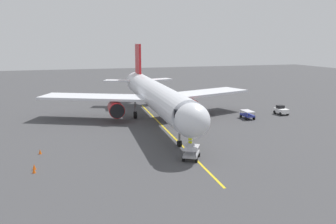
{
  "coord_description": "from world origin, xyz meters",
  "views": [
    {
      "loc": [
        12.62,
        51.51,
        11.9
      ],
      "look_at": [
        -0.93,
        8.71,
        3.0
      ],
      "focal_mm": 37.98,
      "sensor_mm": 36.0,
      "label": 1
    }
  ],
  "objects_px": {
    "safety_cone_nose_left": "(34,170)",
    "safety_cone_wing_port": "(34,167)",
    "baggage_cart_portside": "(191,153)",
    "tug_near_nose": "(281,110)",
    "ground_crew_marshaller": "(190,143)",
    "airplane": "(155,95)",
    "baggage_cart_rear_apron": "(247,115)",
    "safety_cone_nose_right": "(40,152)"
  },
  "relations": [
    {
      "from": "baggage_cart_portside",
      "to": "baggage_cart_rear_apron",
      "type": "bearing_deg",
      "value": -134.8
    },
    {
      "from": "tug_near_nose",
      "to": "safety_cone_wing_port",
      "type": "xyz_separation_m",
      "value": [
        37.88,
        15.25,
        -0.43
      ]
    },
    {
      "from": "airplane",
      "to": "safety_cone_nose_right",
      "type": "bearing_deg",
      "value": 36.43
    },
    {
      "from": "airplane",
      "to": "baggage_cart_portside",
      "type": "xyz_separation_m",
      "value": [
        1.2,
        18.4,
        -3.35
      ]
    },
    {
      "from": "airplane",
      "to": "safety_cone_wing_port",
      "type": "xyz_separation_m",
      "value": [
        16.52,
        16.76,
        -3.73
      ]
    },
    {
      "from": "safety_cone_nose_left",
      "to": "safety_cone_wing_port",
      "type": "xyz_separation_m",
      "value": [
        0.02,
        -0.97,
        0.0
      ]
    },
    {
      "from": "tug_near_nose",
      "to": "safety_cone_wing_port",
      "type": "bearing_deg",
      "value": 21.93
    },
    {
      "from": "ground_crew_marshaller",
      "to": "safety_cone_nose_right",
      "type": "relative_size",
      "value": 3.11
    },
    {
      "from": "baggage_cart_portside",
      "to": "safety_cone_nose_left",
      "type": "bearing_deg",
      "value": -2.49
    },
    {
      "from": "baggage_cart_rear_apron",
      "to": "safety_cone_nose_right",
      "type": "distance_m",
      "value": 31.83
    },
    {
      "from": "baggage_cart_rear_apron",
      "to": "baggage_cart_portside",
      "type": "bearing_deg",
      "value": 45.2
    },
    {
      "from": "baggage_cart_portside",
      "to": "safety_cone_nose_left",
      "type": "xyz_separation_m",
      "value": [
        15.3,
        -0.66,
        -0.38
      ]
    },
    {
      "from": "baggage_cart_portside",
      "to": "safety_cone_nose_right",
      "type": "bearing_deg",
      "value": -23.41
    },
    {
      "from": "ground_crew_marshaller",
      "to": "safety_cone_wing_port",
      "type": "relative_size",
      "value": 3.11
    },
    {
      "from": "ground_crew_marshaller",
      "to": "safety_cone_nose_left",
      "type": "xyz_separation_m",
      "value": [
        16.22,
        2.07,
        -0.61
      ]
    },
    {
      "from": "airplane",
      "to": "baggage_cart_rear_apron",
      "type": "xyz_separation_m",
      "value": [
        -14.32,
        2.77,
        -3.35
      ]
    },
    {
      "from": "baggage_cart_portside",
      "to": "tug_near_nose",
      "type": "bearing_deg",
      "value": -143.19
    },
    {
      "from": "baggage_cart_portside",
      "to": "safety_cone_wing_port",
      "type": "bearing_deg",
      "value": -6.09
    },
    {
      "from": "airplane",
      "to": "safety_cone_wing_port",
      "type": "relative_size",
      "value": 73.35
    },
    {
      "from": "tug_near_nose",
      "to": "safety_cone_nose_left",
      "type": "xyz_separation_m",
      "value": [
        37.86,
        16.22,
        -0.43
      ]
    },
    {
      "from": "safety_cone_nose_right",
      "to": "safety_cone_wing_port",
      "type": "distance_m",
      "value": 4.85
    },
    {
      "from": "baggage_cart_portside",
      "to": "safety_cone_nose_left",
      "type": "distance_m",
      "value": 15.31
    },
    {
      "from": "baggage_cart_portside",
      "to": "safety_cone_wing_port",
      "type": "height_order",
      "value": "baggage_cart_portside"
    },
    {
      "from": "safety_cone_nose_left",
      "to": "safety_cone_wing_port",
      "type": "height_order",
      "value": "same"
    },
    {
      "from": "airplane",
      "to": "safety_cone_nose_left",
      "type": "height_order",
      "value": "airplane"
    },
    {
      "from": "airplane",
      "to": "baggage_cart_portside",
      "type": "bearing_deg",
      "value": 86.26
    },
    {
      "from": "tug_near_nose",
      "to": "safety_cone_nose_left",
      "type": "distance_m",
      "value": 41.19
    },
    {
      "from": "tug_near_nose",
      "to": "baggage_cart_portside",
      "type": "xyz_separation_m",
      "value": [
        22.56,
        16.89,
        -0.05
      ]
    },
    {
      "from": "airplane",
      "to": "safety_cone_wing_port",
      "type": "height_order",
      "value": "airplane"
    },
    {
      "from": "safety_cone_nose_left",
      "to": "airplane",
      "type": "bearing_deg",
      "value": -132.93
    },
    {
      "from": "baggage_cart_rear_apron",
      "to": "safety_cone_nose_left",
      "type": "bearing_deg",
      "value": 25.91
    },
    {
      "from": "safety_cone_nose_left",
      "to": "safety_cone_nose_right",
      "type": "relative_size",
      "value": 1.0
    },
    {
      "from": "ground_crew_marshaller",
      "to": "safety_cone_nose_right",
      "type": "bearing_deg",
      "value": -13.26
    },
    {
      "from": "baggage_cart_portside",
      "to": "safety_cone_nose_right",
      "type": "distance_m",
      "value": 16.3
    },
    {
      "from": "ground_crew_marshaller",
      "to": "safety_cone_wing_port",
      "type": "distance_m",
      "value": 16.29
    },
    {
      "from": "baggage_cart_portside",
      "to": "safety_cone_wing_port",
      "type": "relative_size",
      "value": 5.37
    },
    {
      "from": "baggage_cart_rear_apron",
      "to": "safety_cone_wing_port",
      "type": "relative_size",
      "value": 4.86
    },
    {
      "from": "airplane",
      "to": "tug_near_nose",
      "type": "relative_size",
      "value": 17.1
    },
    {
      "from": "baggage_cart_portside",
      "to": "safety_cone_nose_left",
      "type": "relative_size",
      "value": 5.37
    },
    {
      "from": "airplane",
      "to": "safety_cone_nose_left",
      "type": "bearing_deg",
      "value": 47.07
    },
    {
      "from": "baggage_cart_rear_apron",
      "to": "safety_cone_nose_right",
      "type": "bearing_deg",
      "value": 16.72
    },
    {
      "from": "ground_crew_marshaller",
      "to": "tug_near_nose",
      "type": "relative_size",
      "value": 0.72
    }
  ]
}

